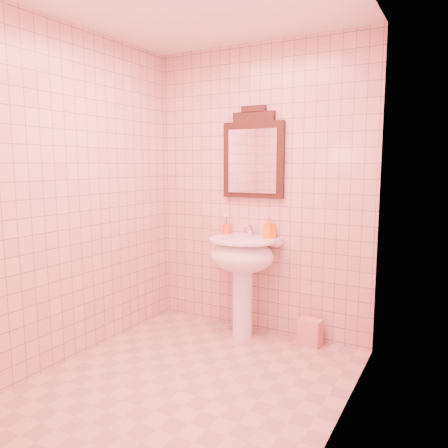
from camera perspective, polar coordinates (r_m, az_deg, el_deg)
The scene contains 8 objects.
floor at distance 3.20m, azimuth -4.27°, elevation -19.86°, with size 2.20×2.20×0.00m, color #C5A38E.
back_wall at distance 3.81m, azimuth 4.61°, elevation 4.24°, with size 2.00×0.02×2.50m, color #DAAE98.
pedestal_sink at distance 3.71m, azimuth 2.40°, elevation -5.03°, with size 0.58×0.58×0.86m.
faucet at distance 3.78m, azimuth 3.34°, elevation -0.81°, with size 0.04×0.16×0.11m.
mirror at distance 3.80m, azimuth 3.85°, elevation 8.87°, with size 0.56×0.06×0.78m.
toothbrush_cup at distance 3.90m, azimuth 0.35°, elevation -0.69°, with size 0.07×0.07×0.17m.
soap_dispenser at distance 3.72m, azimuth 5.95°, elevation -0.49°, with size 0.08×0.08×0.18m, color orange.
towel at distance 3.78m, azimuth 11.19°, elevation -13.71°, with size 0.18×0.12×0.22m, color #ED9C8B.
Camera 1 is at (1.56, -2.37, 1.49)m, focal length 35.00 mm.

